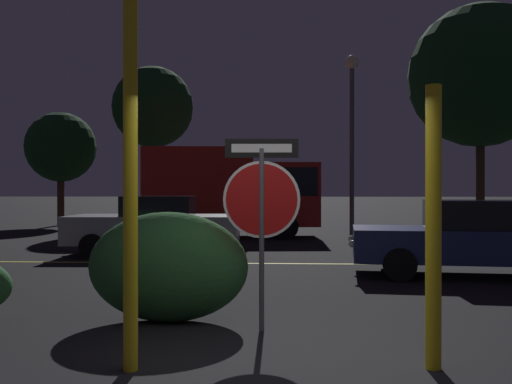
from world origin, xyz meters
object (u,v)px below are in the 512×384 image
yellow_pole_right (433,227)px  delivery_truck (233,189)px  yellow_pole_left (130,174)px  tree_0 (153,108)px  street_lamp (352,113)px  tree_1 (480,76)px  passing_car_1 (156,225)px  hedge_bush_1 (168,267)px  passing_car_2 (468,239)px  stop_sign (262,198)px  tree_2 (61,147)px

yellow_pole_right → delivery_truck: 14.81m
yellow_pole_left → yellow_pole_right: (2.76, 0.19, -0.48)m
yellow_pole_right → tree_0: (-7.28, 19.86, 4.01)m
street_lamp → tree_1: size_ratio=0.73×
yellow_pole_right → passing_car_1: yellow_pole_right is taller
delivery_truck → tree_1: tree_1 is taller
tree_1 → hedge_bush_1: bearing=-120.6°
street_lamp → tree_1: tree_1 is taller
passing_car_1 → delivery_truck: (1.47, 5.47, 0.91)m
passing_car_2 → street_lamp: (-1.17, 8.95, 3.60)m
yellow_pole_right → tree_0: size_ratio=0.36×
hedge_bush_1 → street_lamp: size_ratio=0.32×
yellow_pole_left → street_lamp: 15.52m
yellow_pole_right → passing_car_2: yellow_pole_right is taller
yellow_pole_left → stop_sign: bearing=53.4°
yellow_pole_right → tree_0: tree_0 is taller
yellow_pole_right → tree_1: bearing=70.2°
passing_car_2 → tree_2: 20.46m
yellow_pole_right → tree_1: size_ratio=0.30×
delivery_truck → stop_sign: bearing=1.8°
yellow_pole_right → tree_1: (6.00, 16.64, 4.64)m
yellow_pole_right → tree_1: tree_1 is taller
delivery_truck → yellow_pole_right: bearing=7.5°
stop_sign → hedge_bush_1: stop_sign is taller
street_lamp → yellow_pole_right: bearing=-93.7°
yellow_pole_left → passing_car_2: (4.88, 5.90, -1.07)m
stop_sign → delivery_truck: bearing=94.1°
passing_car_2 → tree_2: bearing=49.1°
hedge_bush_1 → tree_1: size_ratio=0.23×
passing_car_1 → delivery_truck: size_ratio=0.72×
tree_0 → tree_2: bearing=171.9°
stop_sign → hedge_bush_1: (-1.18, 0.39, -0.86)m
stop_sign → yellow_pole_right: (1.63, -1.32, -0.24)m
yellow_pole_left → passing_car_2: yellow_pole_left is taller
hedge_bush_1 → delivery_truck: 12.78m
yellow_pole_left → passing_car_1: 9.43m
hedge_bush_1 → street_lamp: (3.76, 12.94, 3.64)m
yellow_pole_left → passing_car_1: (-1.89, 9.18, -1.04)m
tree_1 → stop_sign: bearing=-116.5°
yellow_pole_left → passing_car_2: 7.73m
yellow_pole_left → passing_car_2: size_ratio=0.80×
street_lamp → tree_2: street_lamp is taller
tree_0 → street_lamp: bearing=-32.3°
stop_sign → street_lamp: size_ratio=0.35×
yellow_pole_left → passing_car_1: yellow_pole_left is taller
passing_car_1 → tree_2: 13.81m
stop_sign → yellow_pole_right: 2.12m
passing_car_2 → street_lamp: 9.72m
passing_car_2 → street_lamp: size_ratio=0.71×
delivery_truck → hedge_bush_1: bearing=-3.2°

